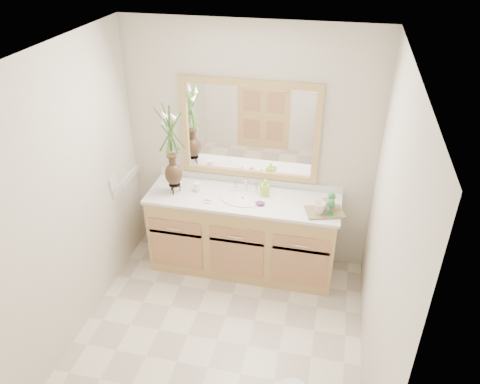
% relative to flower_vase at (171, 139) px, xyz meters
% --- Properties ---
extents(floor, '(2.60, 2.60, 0.00)m').
position_rel_flower_vase_xyz_m(floor, '(0.66, -0.97, -1.38)').
color(floor, silver).
rests_on(floor, ground).
extents(ceiling, '(2.40, 2.60, 0.02)m').
position_rel_flower_vase_xyz_m(ceiling, '(0.66, -0.97, 1.02)').
color(ceiling, white).
rests_on(ceiling, wall_back).
extents(wall_back, '(2.40, 0.02, 2.40)m').
position_rel_flower_vase_xyz_m(wall_back, '(0.66, 0.33, -0.18)').
color(wall_back, silver).
rests_on(wall_back, floor).
extents(wall_front, '(2.40, 0.02, 2.40)m').
position_rel_flower_vase_xyz_m(wall_front, '(0.66, -2.27, -0.18)').
color(wall_front, silver).
rests_on(wall_front, floor).
extents(wall_left, '(0.02, 2.60, 2.40)m').
position_rel_flower_vase_xyz_m(wall_left, '(-0.54, -0.97, -0.18)').
color(wall_left, silver).
rests_on(wall_left, floor).
extents(wall_right, '(0.02, 2.60, 2.40)m').
position_rel_flower_vase_xyz_m(wall_right, '(1.86, -0.97, -0.18)').
color(wall_right, silver).
rests_on(wall_right, floor).
extents(vanity, '(1.80, 0.55, 0.80)m').
position_rel_flower_vase_xyz_m(vanity, '(0.66, 0.04, -0.98)').
color(vanity, tan).
rests_on(vanity, floor).
extents(counter, '(1.84, 0.57, 0.03)m').
position_rel_flower_vase_xyz_m(counter, '(0.66, 0.04, -0.57)').
color(counter, silver).
rests_on(counter, vanity).
extents(sink, '(0.38, 0.34, 0.23)m').
position_rel_flower_vase_xyz_m(sink, '(0.66, 0.02, -0.61)').
color(sink, white).
rests_on(sink, counter).
extents(mirror, '(1.32, 0.04, 0.97)m').
position_rel_flower_vase_xyz_m(mirror, '(0.66, 0.30, 0.02)').
color(mirror, white).
rests_on(mirror, wall_back).
extents(switch_plate, '(0.02, 0.12, 0.12)m').
position_rel_flower_vase_xyz_m(switch_plate, '(-0.52, -0.21, -0.40)').
color(switch_plate, white).
rests_on(switch_plate, wall_left).
extents(flower_vase, '(0.20, 0.20, 0.82)m').
position_rel_flower_vase_xyz_m(flower_vase, '(0.00, 0.00, 0.00)').
color(flower_vase, black).
rests_on(flower_vase, counter).
extents(tumbler, '(0.07, 0.07, 0.09)m').
position_rel_flower_vase_xyz_m(tumbler, '(0.20, 0.06, -0.51)').
color(tumbler, white).
rests_on(tumbler, counter).
extents(soap_dish, '(0.10, 0.10, 0.03)m').
position_rel_flower_vase_xyz_m(soap_dish, '(0.37, -0.10, -0.54)').
color(soap_dish, white).
rests_on(soap_dish, counter).
extents(soap_bottle, '(0.09, 0.09, 0.15)m').
position_rel_flower_vase_xyz_m(soap_bottle, '(0.86, 0.13, -0.48)').
color(soap_bottle, '#A1E034').
rests_on(soap_bottle, counter).
extents(purple_dish, '(0.09, 0.08, 0.03)m').
position_rel_flower_vase_xyz_m(purple_dish, '(0.85, -0.05, -0.54)').
color(purple_dish, '#572267').
rests_on(purple_dish, counter).
extents(tray, '(0.38, 0.31, 0.02)m').
position_rel_flower_vase_xyz_m(tray, '(1.44, -0.06, -0.55)').
color(tray, brown).
rests_on(tray, counter).
extents(mug_left, '(0.14, 0.13, 0.11)m').
position_rel_flower_vase_xyz_m(mug_left, '(1.38, -0.09, -0.48)').
color(mug_left, white).
rests_on(mug_left, tray).
extents(mug_right, '(0.13, 0.13, 0.10)m').
position_rel_flower_vase_xyz_m(mug_right, '(1.45, -0.02, -0.49)').
color(mug_right, white).
rests_on(mug_right, tray).
extents(goblet_front, '(0.07, 0.07, 0.16)m').
position_rel_flower_vase_xyz_m(goblet_front, '(1.48, -0.10, -0.43)').
color(goblet_front, '#257136').
rests_on(goblet_front, tray).
extents(goblet_back, '(0.07, 0.07, 0.15)m').
position_rel_flower_vase_xyz_m(goblet_back, '(1.48, 0.02, -0.43)').
color(goblet_back, '#257136').
rests_on(goblet_back, tray).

